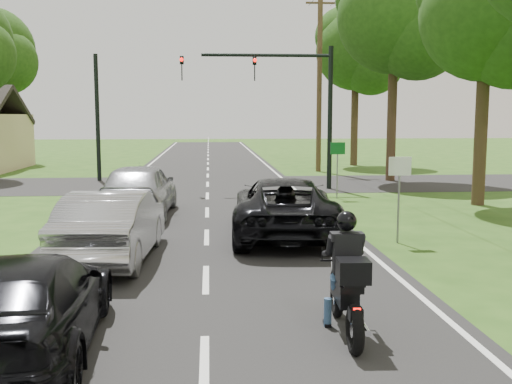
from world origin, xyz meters
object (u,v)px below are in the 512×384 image
(silver_sedan, at_px, (113,225))
(dark_car_behind, at_px, (25,304))
(traffic_signal, at_px, (286,91))
(sign_green, at_px, (338,156))
(motorcycle_rider, at_px, (347,287))
(sign_white, at_px, (400,179))
(dark_suv, at_px, (285,207))
(silver_suv, at_px, (139,189))
(utility_pole_far, at_px, (319,80))

(silver_sedan, bearing_deg, dark_car_behind, 89.63)
(traffic_signal, xyz_separation_m, sign_green, (1.56, -3.02, -2.54))
(motorcycle_rider, bearing_deg, sign_white, 68.76)
(dark_suv, xyz_separation_m, sign_green, (2.88, 6.98, 0.82))
(dark_suv, height_order, silver_suv, silver_suv)
(dark_car_behind, distance_m, utility_pole_far, 27.17)
(silver_suv, height_order, sign_white, sign_white)
(dark_suv, relative_size, sign_white, 2.60)
(traffic_signal, height_order, sign_white, traffic_signal)
(silver_suv, distance_m, sign_white, 8.19)
(dark_suv, bearing_deg, sign_green, -107.97)
(dark_suv, relative_size, silver_sedan, 1.19)
(utility_pole_far, xyz_separation_m, sign_white, (-1.50, -19.02, -3.49))
(silver_suv, bearing_deg, dark_car_behind, 91.10)
(sign_green, bearing_deg, utility_pole_far, 83.27)
(dark_suv, bearing_deg, traffic_signal, -93.05)
(dark_car_behind, relative_size, utility_pole_far, 0.46)
(sign_green, bearing_deg, sign_white, -91.43)
(utility_pole_far, distance_m, sign_green, 11.63)
(dark_car_behind, bearing_deg, motorcycle_rider, -178.26)
(silver_suv, height_order, sign_green, sign_green)
(dark_suv, relative_size, utility_pole_far, 0.55)
(silver_suv, relative_size, sign_white, 2.32)
(dark_suv, relative_size, silver_suv, 1.12)
(silver_sedan, distance_m, traffic_signal, 13.83)
(motorcycle_rider, xyz_separation_m, dark_car_behind, (-4.34, -0.35, -0.03))
(silver_sedan, relative_size, traffic_signal, 0.72)
(dark_car_behind, bearing_deg, silver_sedan, -96.55)
(traffic_signal, bearing_deg, motorcycle_rider, -94.45)
(dark_suv, height_order, dark_car_behind, dark_suv)
(motorcycle_rider, bearing_deg, silver_suv, 113.93)
(utility_pole_far, bearing_deg, dark_car_behind, -108.55)
(traffic_signal, xyz_separation_m, sign_white, (1.36, -11.02, -2.54))
(motorcycle_rider, height_order, silver_suv, motorcycle_rider)
(dark_suv, relative_size, dark_car_behind, 1.20)
(sign_green, bearing_deg, silver_sedan, -126.62)
(silver_sedan, xyz_separation_m, utility_pole_far, (8.20, 20.31, 4.31))
(traffic_signal, distance_m, sign_green, 4.24)
(dark_car_behind, xyz_separation_m, utility_pole_far, (8.53, 25.42, 4.40))
(motorcycle_rider, relative_size, sign_white, 0.99)
(dark_suv, distance_m, silver_sedan, 4.63)
(motorcycle_rider, bearing_deg, sign_green, 81.11)
(sign_white, bearing_deg, silver_sedan, -169.13)
(silver_sedan, bearing_deg, silver_suv, -85.82)
(dark_suv, bearing_deg, motorcycle_rider, 94.43)
(dark_car_behind, height_order, sign_green, sign_green)
(dark_suv, xyz_separation_m, traffic_signal, (1.32, 10.00, 3.36))
(sign_white, bearing_deg, motorcycle_rider, -113.98)
(dark_suv, xyz_separation_m, silver_sedan, (-4.02, -2.31, -0.01))
(sign_white, bearing_deg, utility_pole_far, 85.49)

